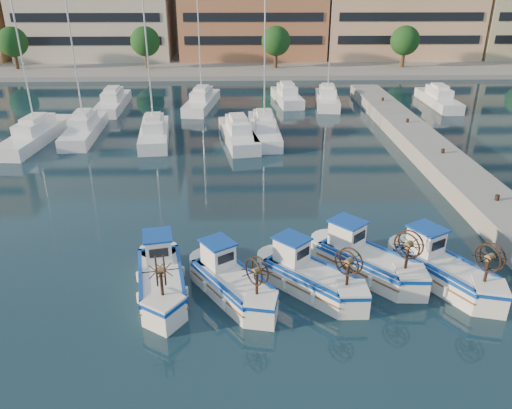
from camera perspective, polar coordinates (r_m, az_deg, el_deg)
name	(u,v)px	position (r m, az deg, el deg)	size (l,w,h in m)	color
ground	(263,284)	(22.18, 0.85, -9.10)	(300.00, 300.00, 0.00)	#183440
quay	(479,196)	(32.06, 24.10, 0.94)	(3.00, 60.00, 1.20)	gray
yacht_marina	(216,116)	(47.20, -4.58, 10.08)	(39.92, 22.35, 11.50)	white
fishing_boat_a	(161,276)	(21.66, -10.81, -8.06)	(2.62, 4.64, 2.81)	white
fishing_boat_b	(231,280)	(21.13, -2.85, -8.61)	(3.75, 4.40, 2.69)	white
fishing_boat_c	(309,275)	(21.56, 6.12, -7.96)	(4.19, 4.22, 2.73)	white
fishing_boat_d	(365,258)	(23.02, 12.36, -6.02)	(4.36, 4.54, 2.89)	white
fishing_boat_e	(443,267)	(23.32, 20.57, -6.74)	(3.84, 4.72, 2.87)	white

